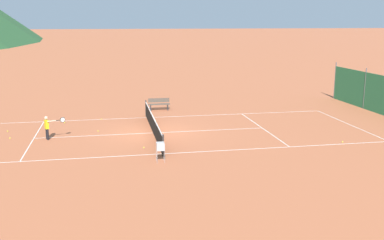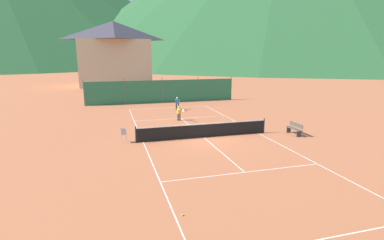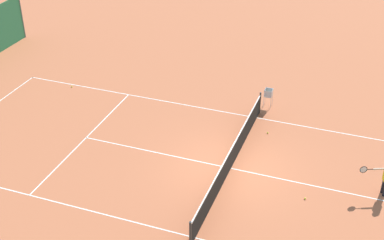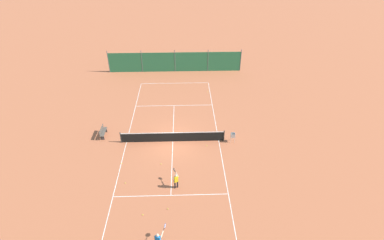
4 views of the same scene
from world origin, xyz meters
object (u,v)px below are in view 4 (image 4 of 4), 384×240
courtside_bench (103,132)px  player_near_baseline (158,239)px  player_far_baseline (176,180)px  tennis_ball_by_net_left (122,163)px  tennis_net (173,137)px  tennis_ball_alley_right (161,164)px  tennis_ball_mid_court (208,92)px  tennis_ball_near_corner (168,209)px  tennis_ball_far_corner (194,139)px  tennis_ball_service_box (207,146)px  tennis_ball_alley_left (143,215)px  ball_hopper (233,136)px  tennis_ball_by_net_right (125,183)px

courtside_bench → player_near_baseline: bearing=116.5°
player_far_baseline → tennis_ball_by_net_left: 5.24m
player_far_baseline → player_near_baseline: bearing=78.9°
tennis_net → tennis_ball_alley_right: bearing=73.8°
tennis_ball_alley_right → courtside_bench: 6.85m
tennis_ball_mid_court → courtside_bench: (10.18, 8.34, 0.42)m
tennis_ball_near_corner → tennis_ball_far_corner: same height
tennis_ball_near_corner → tennis_ball_alley_right: bearing=-81.3°
tennis_ball_service_box → tennis_net: bearing=-14.5°
player_near_baseline → tennis_ball_near_corner: size_ratio=19.64×
tennis_ball_alley_right → tennis_ball_alley_left: size_ratio=1.00×
player_near_baseline → ball_hopper: bearing=-119.8°
player_near_baseline → tennis_ball_by_net_right: size_ratio=19.64×
tennis_ball_far_corner → courtside_bench: (8.26, -0.76, 0.42)m
tennis_ball_mid_court → tennis_ball_alley_right: bearing=69.2°
tennis_net → tennis_ball_far_corner: 1.99m
tennis_ball_by_net_left → ball_hopper: size_ratio=0.07×
tennis_ball_by_net_right → ball_hopper: 10.01m
tennis_ball_by_net_right → tennis_net: bearing=-123.9°
tennis_ball_far_corner → ball_hopper: 3.48m
tennis_ball_by_net_left → tennis_ball_service_box: same height
courtside_bench → tennis_ball_alley_left: bearing=116.3°
tennis_ball_by_net_right → tennis_ball_near_corner: bearing=141.9°
tennis_net → tennis_ball_near_corner: bearing=88.7°
player_near_baseline → tennis_ball_by_net_right: 6.14m
tennis_ball_far_corner → tennis_ball_by_net_right: same height
tennis_ball_service_box → tennis_ball_near_corner: size_ratio=1.00×
tennis_ball_alley_left → tennis_ball_far_corner: 9.17m
tennis_ball_alley_right → tennis_ball_alley_left: 5.12m
tennis_net → tennis_ball_far_corner: bearing=-171.1°
tennis_ball_alley_left → courtside_bench: bearing=-63.7°
tennis_ball_service_box → tennis_ball_far_corner: size_ratio=1.00×
tennis_ball_by_net_left → ball_hopper: bearing=-164.1°
tennis_net → tennis_ball_service_box: bearing=165.5°
tennis_net → player_near_baseline: size_ratio=7.08×
tennis_net → courtside_bench: size_ratio=6.12×
tennis_net → player_far_baseline: size_ratio=7.28×
tennis_ball_by_net_left → ball_hopper: (-9.35, -2.66, 0.62)m
tennis_net → tennis_ball_service_box: tennis_net is taller
tennis_ball_mid_court → tennis_ball_service_box: 10.21m
player_far_baseline → tennis_ball_near_corner: (0.54, 2.04, -0.70)m
tennis_ball_by_net_left → tennis_ball_far_corner: 6.76m
player_far_baseline → tennis_ball_mid_court: size_ratio=19.11×
tennis_ball_by_net_left → tennis_ball_service_box: bearing=-163.3°
tennis_net → tennis_ball_alley_left: bearing=77.3°
player_near_baseline → tennis_ball_mid_court: (-4.43, -19.90, -0.72)m
tennis_net → tennis_ball_alley_right: (0.88, 3.05, -0.47)m
courtside_bench → tennis_ball_near_corner: bearing=125.3°
tennis_ball_alley_left → courtside_bench: (4.53, -9.14, 0.42)m
ball_hopper → tennis_net: bearing=-2.4°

